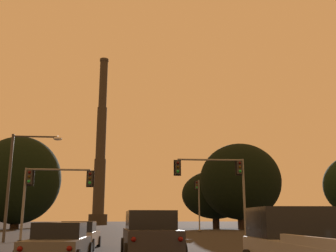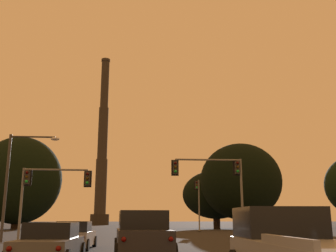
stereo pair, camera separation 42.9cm
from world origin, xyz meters
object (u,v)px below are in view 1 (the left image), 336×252
hatchback_left_lane_front (80,236)px  traffic_light_far_right (198,198)px  traffic_light_overhead_right (221,177)px  street_lamp (19,173)px  traffic_light_overhead_left (49,185)px  smokestack (100,156)px  suv_center_lane_second (150,236)px  sedan_left_lane_second (59,244)px

hatchback_left_lane_front → traffic_light_far_right: 31.90m
traffic_light_overhead_right → street_lamp: 14.99m
hatchback_left_lane_front → traffic_light_overhead_left: (-3.33, 7.64, 3.32)m
street_lamp → smokestack: smokestack is taller
traffic_light_overhead_left → suv_center_lane_second: bearing=-63.9°
traffic_light_overhead_right → smokestack: smokestack is taller
traffic_light_far_right → traffic_light_overhead_right: bearing=-95.0°
sedan_left_lane_second → street_lamp: (-5.39, 13.80, 4.07)m
sedan_left_lane_second → traffic_light_overhead_left: (-3.46, 14.83, 3.32)m
traffic_light_overhead_left → hatchback_left_lane_front: bearing=-66.5°
traffic_light_overhead_right → sedan_left_lane_second: bearing=-121.7°
hatchback_left_lane_front → traffic_light_overhead_left: bearing=114.9°
hatchback_left_lane_front → street_lamp: 9.37m
suv_center_lane_second → smokestack: size_ratio=0.10×
sedan_left_lane_second → suv_center_lane_second: 3.45m
traffic_light_far_right → smokestack: (-17.61, 61.23, 14.92)m
hatchback_left_lane_front → traffic_light_overhead_left: size_ratio=0.79×
suv_center_lane_second → traffic_light_overhead_right: size_ratio=0.80×
smokestack → hatchback_left_lane_front: bearing=-86.1°
sedan_left_lane_second → traffic_light_overhead_right: traffic_light_overhead_right is taller
traffic_light_overhead_left → smokestack: smokestack is taller
sedan_left_lane_second → street_lamp: bearing=111.6°
hatchback_left_lane_front → sedan_left_lane_second: size_ratio=0.88×
traffic_light_far_right → traffic_light_overhead_right: size_ratio=1.06×
sedan_left_lane_second → suv_center_lane_second: size_ratio=0.95×
hatchback_left_lane_front → smokestack: 92.84m
hatchback_left_lane_front → sedan_left_lane_second: 7.19m
traffic_light_overhead_right → traffic_light_overhead_left: 13.01m
hatchback_left_lane_front → traffic_light_far_right: traffic_light_far_right is taller
street_lamp → smokestack: (-0.86, 84.14, 14.50)m
traffic_light_overhead_right → traffic_light_far_right: bearing=85.0°
sedan_left_lane_second → traffic_light_overhead_left: bearing=103.4°
street_lamp → hatchback_left_lane_front: bearing=-51.6°
suv_center_lane_second → traffic_light_overhead_right: (6.23, 14.38, 3.85)m
traffic_light_overhead_right → street_lamp: bearing=-173.8°
hatchback_left_lane_front → traffic_light_far_right: (11.50, 29.53, 3.64)m
hatchback_left_lane_front → traffic_light_far_right: size_ratio=0.63×
hatchback_left_lane_front → traffic_light_overhead_left: traffic_light_overhead_left is taller
traffic_light_overhead_right → street_lamp: street_lamp is taller
smokestack → traffic_light_overhead_left: bearing=-88.1°
traffic_light_far_right → traffic_light_overhead_right: 21.38m
traffic_light_far_right → traffic_light_overhead_right: traffic_light_far_right is taller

